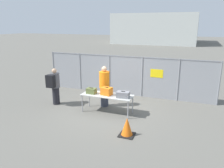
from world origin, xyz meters
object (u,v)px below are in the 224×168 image
object	(u,v)px
suitcase_grey	(123,95)
traffic_cone	(127,127)
suitcase_orange	(107,91)
suitcase_olive	(91,91)
security_worker_near	(104,86)
inspection_table	(107,96)
traveler_hooded	(54,85)
utility_trailer	(157,82)

from	to	relation	value
suitcase_grey	traffic_cone	size ratio (longest dim) A/B	0.84
suitcase_orange	traffic_cone	bearing A→B (deg)	-49.07
suitcase_grey	suitcase_olive	bearing A→B (deg)	179.50
suitcase_olive	suitcase_grey	size ratio (longest dim) A/B	0.77
suitcase_olive	security_worker_near	distance (m)	0.74
suitcase_olive	suitcase_orange	bearing A→B (deg)	5.54
suitcase_olive	suitcase_grey	xyz separation A→B (m)	(1.38, -0.01, 0.01)
suitcase_olive	suitcase_orange	world-z (taller)	suitcase_orange
inspection_table	traveler_hooded	bearing A→B (deg)	-179.93
suitcase_grey	utility_trailer	distance (m)	4.39
suitcase_orange	traveler_hooded	distance (m)	2.50
suitcase_orange	suitcase_olive	bearing A→B (deg)	-174.46
inspection_table	suitcase_orange	xyz separation A→B (m)	(-0.03, 0.00, 0.20)
traveler_hooded	suitcase_olive	bearing A→B (deg)	10.89
suitcase_olive	traveler_hooded	size ratio (longest dim) A/B	0.24
inspection_table	traveler_hooded	world-z (taller)	traveler_hooded
suitcase_orange	utility_trailer	bearing A→B (deg)	72.31
suitcase_olive	suitcase_grey	world-z (taller)	suitcase_grey
suitcase_olive	inspection_table	bearing A→B (deg)	5.12
inspection_table	traffic_cone	world-z (taller)	inspection_table
suitcase_orange	utility_trailer	xyz separation A→B (m)	(1.35, 4.24, -0.55)
suitcase_orange	traffic_cone	xyz separation A→B (m)	(1.37, -1.58, -0.62)
suitcase_grey	security_worker_near	distance (m)	1.28
security_worker_near	utility_trailer	xyz separation A→B (m)	(1.70, 3.63, -0.57)
inspection_table	utility_trailer	bearing A→B (deg)	72.67
suitcase_orange	utility_trailer	distance (m)	4.48
suitcase_grey	traveler_hooded	distance (m)	3.23
security_worker_near	suitcase_grey	bearing A→B (deg)	149.71
suitcase_grey	security_worker_near	world-z (taller)	security_worker_near
suitcase_orange	security_worker_near	distance (m)	0.70
suitcase_olive	utility_trailer	xyz separation A→B (m)	(2.00, 4.30, -0.51)
suitcase_orange	traffic_cone	world-z (taller)	suitcase_orange
suitcase_grey	traffic_cone	xyz separation A→B (m)	(0.64, -1.50, -0.58)
traveler_hooded	traffic_cone	world-z (taller)	traveler_hooded
security_worker_near	traffic_cone	size ratio (longest dim) A/B	2.90
inspection_table	utility_trailer	world-z (taller)	inspection_table
suitcase_orange	traveler_hooded	bearing A→B (deg)	-179.88
traffic_cone	inspection_table	bearing A→B (deg)	130.37
inspection_table	suitcase_olive	distance (m)	0.70
inspection_table	security_worker_near	size ratio (longest dim) A/B	1.17
suitcase_grey	utility_trailer	world-z (taller)	suitcase_grey
suitcase_orange	security_worker_near	size ratio (longest dim) A/B	0.26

